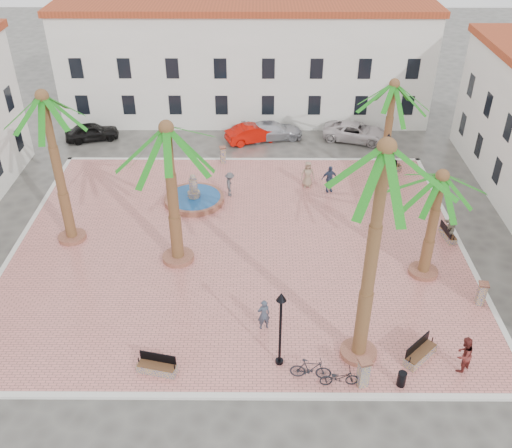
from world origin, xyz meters
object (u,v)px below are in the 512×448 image
object	(u,v)px
palm_e	(440,190)
bollard_se	(363,372)
fountain	(194,198)
cyclist_a	(264,314)
bicycle_b	(311,369)
car_black	(92,132)
palm_s	(383,172)
bollard_n	(223,155)
lamppost_s	(281,317)
car_white	(356,132)
pedestrian_north	(230,184)
palm_ne	(393,96)
bench_ne	(391,164)
car_red	(253,133)
lamppost_e	(386,153)
bench_e	(448,234)
pedestrian_fountain_a	(308,174)
pedestrian_east	(451,228)
bench_se	(420,354)
car_silver	(272,131)
bench_s	(157,368)
cyclist_b	(464,354)
palm_sw	(168,145)
palm_nw	(46,113)
pedestrian_fountain_b	(329,179)
litter_bin	(402,379)
bollard_e	(482,293)
bicycle_a	(339,377)

from	to	relation	value
palm_e	bollard_se	world-z (taller)	palm_e
fountain	cyclist_a	world-z (taller)	fountain
bicycle_b	car_black	xyz separation A→B (m)	(-15.58, 24.60, 0.01)
palm_s	bollard_n	distance (m)	22.16
lamppost_s	bicycle_b	distance (m)	2.74
fountain	lamppost_s	xyz separation A→B (m)	(5.18, -13.99, 2.51)
bollard_se	car_white	distance (m)	25.26
pedestrian_north	car_black	distance (m)	14.46
palm_s	palm_ne	world-z (taller)	palm_s
palm_s	bollard_se	size ratio (longest dim) A/B	7.34
bench_ne	car_red	distance (m)	11.02
lamppost_e	bollard_se	distance (m)	17.17
bench_e	pedestrian_fountain_a	distance (m)	10.05
pedestrian_east	palm_s	bearing A→B (deg)	-33.21
palm_s	pedestrian_east	distance (m)	14.25
car_black	car_red	xyz separation A→B (m)	(12.85, -0.24, 0.01)
bench_se	lamppost_e	world-z (taller)	lamppost_e
bench_se	bollard_se	size ratio (longest dim) A/B	1.19
bollard_se	car_silver	distance (m)	25.54
bench_ne	car_black	size ratio (longest dim) A/B	0.43
lamppost_s	pedestrian_north	size ratio (longest dim) A/B	2.43
bench_s	bicycle_b	size ratio (longest dim) A/B	1.01
bicycle_b	car_black	distance (m)	29.12
bench_ne	cyclist_b	world-z (taller)	cyclist_b
lamppost_e	car_red	distance (m)	12.16
palm_sw	pedestrian_east	bearing A→B (deg)	7.22
palm_sw	palm_s	distance (m)	11.86
palm_nw	lamppost_s	size ratio (longest dim) A/B	2.25
palm_ne	pedestrian_fountain_b	world-z (taller)	palm_ne
bench_e	car_silver	bearing A→B (deg)	27.80
palm_s	pedestrian_east	size ratio (longest dim) A/B	6.45
bicycle_b	lamppost_s	bearing A→B (deg)	62.22
palm_sw	car_red	world-z (taller)	palm_sw
car_black	lamppost_e	bearing A→B (deg)	-127.17
fountain	pedestrian_fountain_b	size ratio (longest dim) A/B	2.07
lamppost_s	lamppost_e	xyz separation A→B (m)	(7.33, 15.36, 0.12)
bollard_se	cyclist_b	bearing A→B (deg)	11.38
palm_sw	litter_bin	bearing A→B (deg)	-40.00
palm_s	bicycle_b	distance (m)	9.30
lamppost_s	cyclist_a	bearing A→B (deg)	107.30
bench_s	cyclist_b	size ratio (longest dim) A/B	1.00
pedestrian_fountain_a	palm_sw	bearing A→B (deg)	-137.15
palm_nw	palm_e	size ratio (longest dim) A/B	1.45
fountain	car_red	xyz separation A→B (m)	(3.77, 9.50, 0.29)
lamppost_e	litter_bin	xyz separation A→B (m)	(-2.11, -16.61, -2.53)
palm_ne	bollard_e	bearing A→B (deg)	-78.03
palm_sw	bicycle_a	distance (m)	13.73
bollard_se	lamppost_s	bearing A→B (deg)	160.48
car_silver	bench_se	bearing A→B (deg)	-174.23
bicycle_b	pedestrian_fountain_a	xyz separation A→B (m)	(1.03, 16.94, 0.38)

